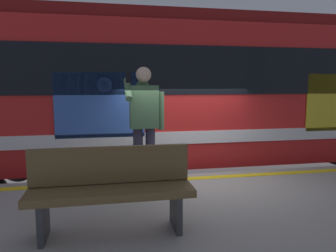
# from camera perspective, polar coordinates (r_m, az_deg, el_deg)

# --- Properties ---
(ground_plane) EXTENTS (23.84, 23.84, 0.00)m
(ground_plane) POSITION_cam_1_polar(r_m,az_deg,el_deg) (6.14, 3.72, -17.54)
(ground_plane) COLOR #3D3D3F
(safety_line) EXTENTS (13.68, 0.16, 0.01)m
(safety_line) POSITION_cam_1_polar(r_m,az_deg,el_deg) (5.51, 4.62, -9.17)
(safety_line) COLOR yellow
(safety_line) RESTS_ON platform
(track_rail_near) EXTENTS (18.15, 0.08, 0.16)m
(track_rail_near) POSITION_cam_1_polar(r_m,az_deg,el_deg) (7.21, 1.18, -12.97)
(track_rail_near) COLOR slate
(track_rail_near) RESTS_ON ground
(track_rail_far) EXTENTS (18.15, 0.08, 0.16)m
(track_rail_far) POSITION_cam_1_polar(r_m,az_deg,el_deg) (8.55, -0.89, -9.70)
(track_rail_far) COLOR slate
(track_rail_far) RESTS_ON ground
(train_carriage) EXTENTS (13.93, 2.92, 3.84)m
(train_carriage) POSITION_cam_1_polar(r_m,az_deg,el_deg) (7.69, 6.80, 6.36)
(train_carriage) COLOR red
(train_carriage) RESTS_ON ground
(passenger) EXTENTS (0.57, 0.55, 1.81)m
(passenger) POSITION_cam_1_polar(r_m,az_deg,el_deg) (4.67, -4.25, 1.32)
(passenger) COLOR #383347
(passenger) RESTS_ON platform
(handbag) EXTENTS (0.33, 0.30, 0.34)m
(handbag) POSITION_cam_1_polar(r_m,az_deg,el_deg) (4.91, -9.35, -9.44)
(handbag) COLOR black
(handbag) RESTS_ON platform
(bench) EXTENTS (1.71, 0.44, 0.90)m
(bench) POSITION_cam_1_polar(r_m,az_deg,el_deg) (3.52, -9.96, -10.47)
(bench) COLOR brown
(bench) RESTS_ON platform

